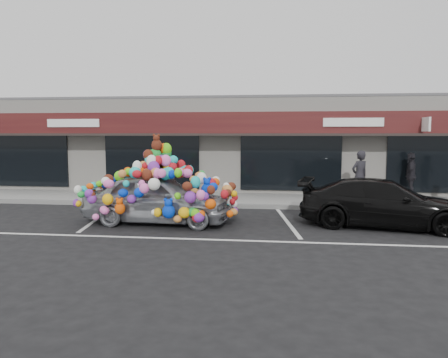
# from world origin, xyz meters

# --- Properties ---
(ground) EXTENTS (90.00, 90.00, 0.00)m
(ground) POSITION_xyz_m (0.00, 0.00, 0.00)
(ground) COLOR black
(ground) RESTS_ON ground
(shop_building) EXTENTS (24.00, 7.20, 4.31)m
(shop_building) POSITION_xyz_m (0.00, 8.44, 2.16)
(shop_building) COLOR silver
(shop_building) RESTS_ON ground
(sidewalk) EXTENTS (26.00, 3.00, 0.15)m
(sidewalk) POSITION_xyz_m (0.00, 4.00, 0.07)
(sidewalk) COLOR gray
(sidewalk) RESTS_ON ground
(kerb) EXTENTS (26.00, 0.18, 0.16)m
(kerb) POSITION_xyz_m (0.00, 2.50, 0.07)
(kerb) COLOR slate
(kerb) RESTS_ON ground
(parking_stripe_left) EXTENTS (0.73, 4.37, 0.01)m
(parking_stripe_left) POSITION_xyz_m (-3.20, 0.20, 0.00)
(parking_stripe_left) COLOR silver
(parking_stripe_left) RESTS_ON ground
(parking_stripe_mid) EXTENTS (0.73, 4.37, 0.01)m
(parking_stripe_mid) POSITION_xyz_m (2.80, 0.20, 0.00)
(parking_stripe_mid) COLOR silver
(parking_stripe_mid) RESTS_ON ground
(lane_line) EXTENTS (14.00, 0.12, 0.01)m
(lane_line) POSITION_xyz_m (2.00, -2.30, 0.00)
(lane_line) COLOR silver
(lane_line) RESTS_ON ground
(toy_car) EXTENTS (3.17, 4.75, 2.72)m
(toy_car) POSITION_xyz_m (-1.07, -0.45, 0.92)
(toy_car) COLOR #92999C
(toy_car) RESTS_ON ground
(black_sedan) EXTENTS (2.80, 5.07, 1.39)m
(black_sedan) POSITION_xyz_m (5.55, -0.13, 0.70)
(black_sedan) COLOR black
(black_sedan) RESTS_ON ground
(pedestrian_a) EXTENTS (0.83, 0.75, 1.91)m
(pedestrian_a) POSITION_xyz_m (5.53, 3.72, 1.10)
(pedestrian_a) COLOR black
(pedestrian_a) RESTS_ON sidewalk
(pedestrian_c) EXTENTS (1.13, 0.69, 1.80)m
(pedestrian_c) POSITION_xyz_m (7.70, 4.88, 1.05)
(pedestrian_c) COLOR black
(pedestrian_c) RESTS_ON sidewalk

